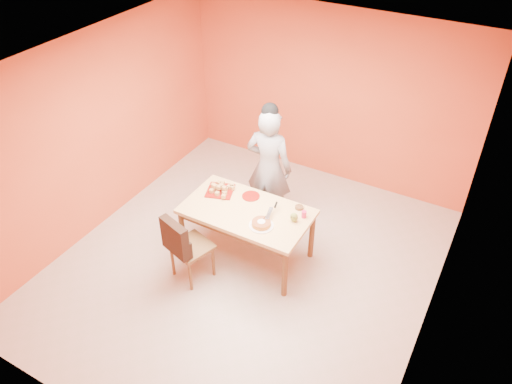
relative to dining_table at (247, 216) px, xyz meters
The scene contains 17 objects.
floor 0.69m from the dining_table, 65.10° to the right, with size 5.00×5.00×0.00m, color beige.
ceiling 2.04m from the dining_table, 65.10° to the right, with size 5.00×5.00×0.00m, color silver.
wall_back 2.42m from the dining_table, 87.97° to the left, with size 4.50×4.50×0.00m, color #DB5932.
wall_left 2.28m from the dining_table, behind, with size 5.00×5.00×0.00m, color #DB5932.
wall_right 2.44m from the dining_table, ahead, with size 5.00×5.00×0.00m, color #DB5932.
dining_table is the anchor object (origin of this frame).
dining_chair 0.80m from the dining_table, 121.65° to the right, with size 0.57×0.63×0.98m.
pastry_pile 0.55m from the dining_table, 161.20° to the left, with size 0.30×0.30×0.10m, color tan, non-canonical shape.
person 0.84m from the dining_table, 98.31° to the left, with size 0.64×0.42×1.77m, color gray.
pastry_platter 0.54m from the dining_table, 161.20° to the left, with size 0.34×0.34×0.02m, color maroon.
red_dinner_plate 0.30m from the dining_table, 109.05° to the left, with size 0.23×0.23×0.01m, color maroon.
white_cake_plate 0.37m from the dining_table, 30.15° to the right, with size 0.30×0.30×0.01m, color white.
sponge_cake 0.38m from the dining_table, 30.15° to the right, with size 0.23×0.23×0.05m, color orange.
cake_server 0.35m from the dining_table, ahead, with size 0.05×0.24×0.01m, color silver.
egg_ornament 0.63m from the dining_table, ahead, with size 0.10×0.08×0.12m, color olive.
magenta_glass 0.73m from the dining_table, 17.98° to the left, with size 0.06×0.06×0.09m, color #D62059.
checker_tin 0.67m from the dining_table, 32.19° to the left, with size 0.11×0.11×0.03m, color #321C0D.
Camera 1 is at (2.39, -4.01, 4.63)m, focal length 35.00 mm.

